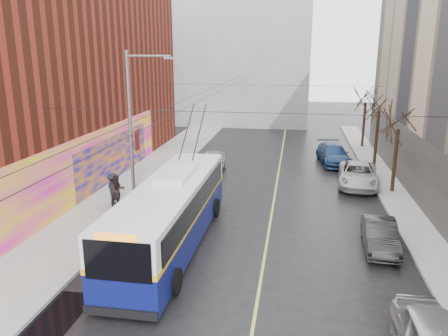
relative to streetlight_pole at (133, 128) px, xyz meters
The scene contains 21 objects.
ground 12.70m from the streetlight_pole, 58.46° to the right, with size 140.00×140.00×0.00m, color black.
sidewalk_left 5.50m from the streetlight_pole, 132.95° to the left, with size 4.00×60.00×0.15m, color gray.
sidewalk_right 16.00m from the streetlight_pole, ahead, with size 2.00×60.00×0.15m, color gray.
lane_line 9.89m from the streetlight_pole, 27.64° to the left, with size 0.12×50.00×0.01m, color #BFB74C.
building_left 10.84m from the streetlight_pole, 157.92° to the left, with size 12.11×36.00×14.00m.
building_far 35.24m from the streetlight_pole, 89.77° to the left, with size 20.50×12.10×18.00m.
streetlight_pole is the anchor object (origin of this frame).
catenary_wires 6.14m from the streetlight_pole, 52.95° to the left, with size 18.00×60.00×0.22m.
tree_near 16.28m from the streetlight_pole, 21.62° to the left, with size 3.20×3.20×6.40m.
tree_mid 19.96m from the streetlight_pole, 40.65° to the left, with size 3.20×3.20×6.68m.
tree_far 25.09m from the streetlight_pole, 52.88° to the left, with size 3.20×3.20×6.57m.
puddle 11.40m from the streetlight_pole, 87.80° to the right, with size 2.45×3.24×0.01m, color black.
pigeons_flying 5.12m from the streetlight_pole, ahead, with size 2.96×4.93×1.97m.
trolleybus 6.06m from the streetlight_pole, 51.51° to the right, with size 3.01×12.64×5.96m.
parked_car_b 13.80m from the streetlight_pole, 12.32° to the right, with size 1.42×4.06×1.34m, color #232326.
parked_car_c 15.60m from the streetlight_pole, 29.27° to the left, with size 2.55×5.52×1.53m, color #BABABC.
parked_car_d 18.37m from the streetlight_pole, 48.22° to the left, with size 2.19×5.40×1.57m, color navy.
following_car 10.15m from the streetlight_pole, 73.91° to the left, with size 1.90×4.72×1.61m, color silver.
pedestrian_a 4.10m from the streetlight_pole, 157.20° to the left, with size 0.66×0.43×1.80m, color black.
pedestrian_b 4.03m from the streetlight_pole, 160.85° to the left, with size 0.90×0.70×1.85m, color black.
pedestrian_c 4.15m from the streetlight_pole, 159.24° to the left, with size 1.23×0.71×1.91m, color black.
Camera 1 is at (2.61, -12.47, 8.92)m, focal length 35.00 mm.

